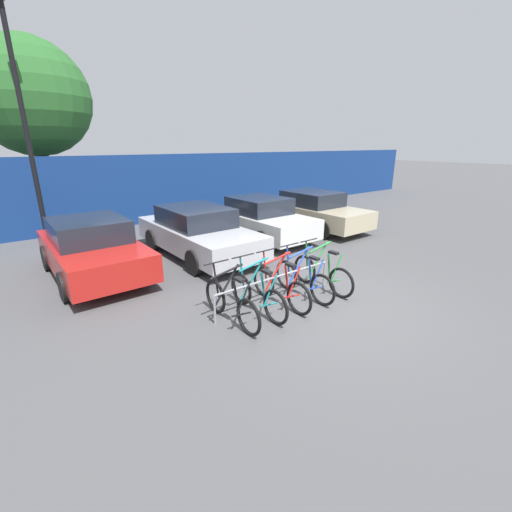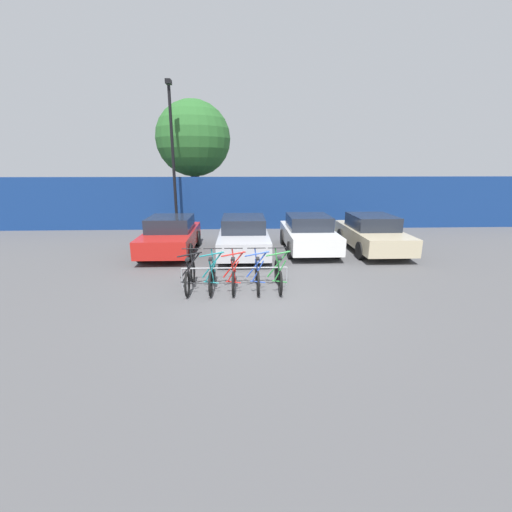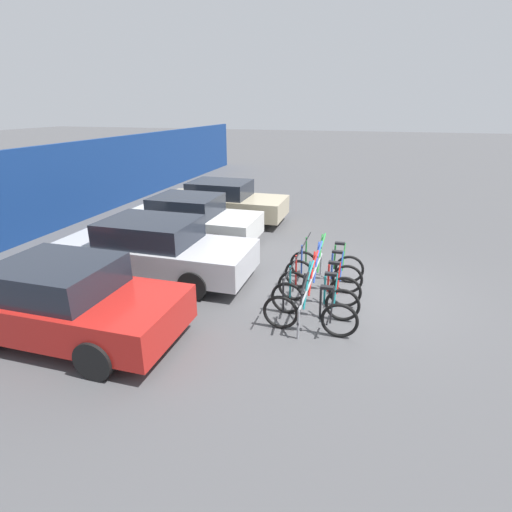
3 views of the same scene
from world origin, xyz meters
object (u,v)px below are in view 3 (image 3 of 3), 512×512
bicycle_red (319,287)px  car_silver (155,249)px  bicycle_black (309,314)px  bicycle_green (326,265)px  bike_rack (312,281)px  car_beige (223,202)px  bicycle_blue (323,274)px  bicycle_teal (315,299)px  car_white (190,220)px  car_red (64,301)px

bicycle_red → car_silver: 3.90m
bicycle_black → bicycle_green: bearing=-0.7°
bike_rack → bicycle_black: size_ratio=1.73×
bike_rack → car_beige: size_ratio=0.69×
bicycle_red → bike_rack: bearing=83.8°
bicycle_green → car_silver: size_ratio=0.38×
bicycle_red → car_silver: size_ratio=0.38×
bicycle_black → bicycle_red: size_ratio=1.00×
bicycle_blue → bicycle_green: bearing=0.3°
bicycle_black → bicycle_teal: 0.60m
bicycle_green → car_beige: size_ratio=0.40×
bicycle_teal → bicycle_blue: (1.23, 0.00, 0.00)m
bike_rack → bicycle_blue: size_ratio=1.73×
bicycle_red → car_beige: bearing=40.0°
bike_rack → bicycle_red: size_ratio=1.73×
bicycle_green → car_beige: car_beige is taller
bicycle_red → car_beige: (5.36, 4.11, 0.31)m
bike_rack → bicycle_blue: 0.65m
bicycle_blue → bicycle_green: size_ratio=1.00×
bicycle_black → bicycle_green: (2.41, 0.00, 0.00)m
bicycle_black → bicycle_blue: size_ratio=1.00×
bicycle_blue → car_beige: (4.71, 4.11, 0.31)m
bicycle_red → car_white: (2.86, 4.19, 0.31)m
bicycle_black → car_red: size_ratio=0.42×
bicycle_green → car_white: size_ratio=0.43×
car_red → car_white: same height
bicycle_black → car_silver: bearing=68.3°
bicycle_teal → car_beige: car_beige is taller
bike_rack → bicycle_blue: bicycle_blue is taller
car_red → car_white: (5.34, 0.16, -0.00)m
car_silver → car_beige: bearing=2.6°
bike_rack → car_white: 4.94m
bicycle_red → car_red: bearing=124.2°
bike_rack → car_red: bearing=122.9°
bicycle_teal → car_white: size_ratio=0.43×
bicycle_black → car_white: car_white is taller
bicycle_teal → car_white: car_white is taller
bike_rack → car_beige: 6.65m
bicycle_red → car_red: size_ratio=0.42×
bicycle_blue → car_beige: 6.26m
bicycle_teal → car_red: (-1.90, 4.02, 0.31)m
car_white → bicycle_black: bearing=-134.0°
bicycle_red → car_white: size_ratio=0.43×
bike_rack → bicycle_blue: (0.62, -0.15, -0.10)m
car_red → car_silver: bearing=-3.0°
car_silver → car_beige: (5.05, 0.23, -0.00)m
bicycle_red → car_white: car_white is taller
car_silver → bicycle_blue: bearing=-84.9°
bicycle_blue → car_beige: bearing=41.4°
bike_rack → car_red: car_red is taller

